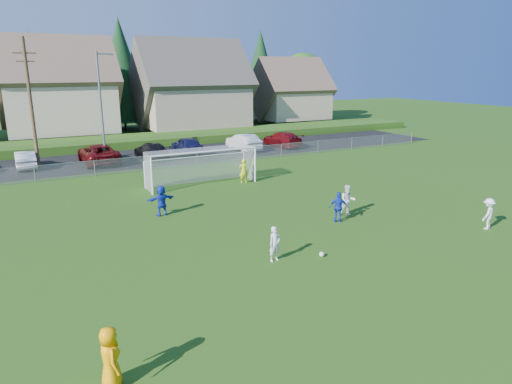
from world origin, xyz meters
TOP-DOWN VIEW (x-y plane):
  - ground at (0.00, 0.00)m, footprint 160.00×160.00m
  - asphalt_lot at (0.00, 27.50)m, footprint 60.00×60.00m
  - grass_embankment at (0.00, 35.00)m, footprint 70.00×6.00m
  - soccer_ball at (-0.03, 2.01)m, footprint 0.22×0.22m
  - referee at (-9.50, -2.20)m, footprint 0.57×0.84m
  - player_white_a at (-1.99, 2.60)m, footprint 0.59×0.43m
  - player_white_b at (4.51, 5.97)m, footprint 1.01×0.93m
  - player_white_c at (9.28, 1.02)m, footprint 1.13×0.84m
  - player_blue_a at (3.40, 5.33)m, footprint 1.01×0.82m
  - player_blue_b at (-4.35, 10.68)m, footprint 1.57×0.59m
  - goalkeeper at (2.76, 15.02)m, footprint 0.71×0.56m
  - car_b at (-10.39, 27.58)m, footprint 1.52×4.19m
  - car_c at (-4.90, 26.82)m, footprint 2.88×5.94m
  - car_d at (-0.46, 26.61)m, footprint 2.25×5.06m
  - car_e at (3.08, 27.41)m, footprint 1.91×4.69m
  - car_f at (8.61, 26.79)m, footprint 1.70×4.80m
  - car_g at (12.99, 26.78)m, footprint 2.13×5.21m
  - soccer_goal at (0.00, 16.05)m, footprint 7.42×1.90m
  - chainlink_fence at (0.00, 22.00)m, footprint 52.06×0.06m
  - streetlight at (-4.45, 26.00)m, footprint 1.38×0.18m
  - utility_pole at (-9.50, 27.00)m, footprint 1.60×0.26m
  - houses_row at (1.97, 42.46)m, footprint 53.90×11.45m
  - tree_row at (1.04, 48.74)m, footprint 65.98×12.36m

SIDE VIEW (x-z plane):
  - ground at x=0.00m, z-range 0.00..0.00m
  - asphalt_lot at x=0.00m, z-range 0.01..0.01m
  - soccer_ball at x=-0.03m, z-range 0.00..0.22m
  - grass_embankment at x=0.00m, z-range 0.00..0.80m
  - chainlink_fence at x=0.00m, z-range 0.03..1.23m
  - car_b at x=-10.39m, z-range 0.00..1.37m
  - car_d at x=-0.46m, z-range 0.00..1.44m
  - player_white_a at x=-1.99m, z-range 0.00..1.49m
  - car_g at x=12.99m, z-range 0.00..1.51m
  - player_white_c at x=9.28m, z-range 0.00..1.57m
  - car_f at x=8.61m, z-range 0.00..1.58m
  - car_e at x=3.08m, z-range 0.00..1.59m
  - player_blue_a at x=3.40m, z-range 0.00..1.60m
  - car_c at x=-4.90m, z-range 0.00..1.63m
  - referee at x=-9.50m, z-range 0.00..1.66m
  - player_blue_b at x=-4.35m, z-range 0.00..1.67m
  - player_white_b at x=4.51m, z-range 0.00..1.68m
  - goalkeeper at x=2.76m, z-range 0.00..1.70m
  - soccer_goal at x=0.00m, z-range 0.38..2.88m
  - streetlight at x=-4.45m, z-range 0.34..9.34m
  - utility_pole at x=-9.50m, z-range 0.15..10.15m
  - tree_row at x=1.04m, z-range 0.01..13.81m
  - houses_row at x=1.97m, z-range 0.69..13.97m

